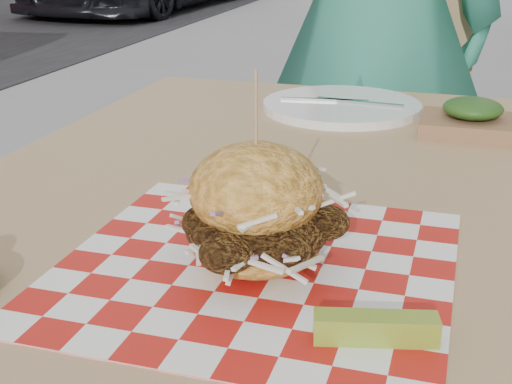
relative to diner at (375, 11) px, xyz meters
The scene contains 8 objects.
diner is the anchor object (origin of this frame).
patio_table 1.07m from the diner, 88.04° to the right, with size 0.80×1.20×0.75m.
patio_chair 0.30m from the diner, 48.39° to the right, with size 0.50×0.50×0.95m.
paper_liner 1.24m from the diner, 86.93° to the right, with size 0.36×0.36×0.00m, color red.
sandwich 1.24m from the diner, 86.93° to the right, with size 0.16×0.16×0.18m.
pickle_spear 1.35m from the diner, 81.83° to the right, with size 0.10×0.02×0.02m, color olive.
place_setting 0.63m from the diner, 86.71° to the right, with size 0.27×0.27×0.02m.
kraft_tray 0.76m from the diner, 70.61° to the right, with size 0.15×0.12×0.06m.
Camera 1 is at (0.46, -0.65, 1.05)m, focal length 50.00 mm.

